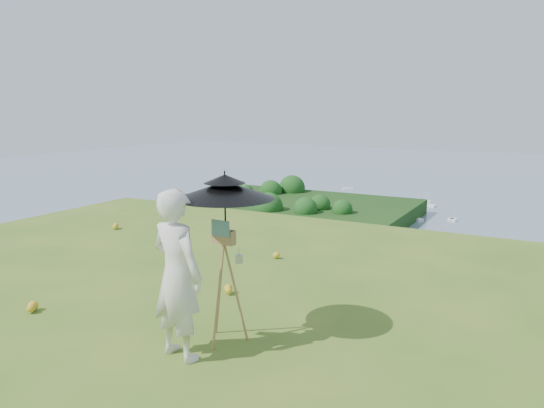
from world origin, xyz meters
The scene contains 11 objects.
ground centered at (0.00, 0.00, 0.00)m, with size 14.00×14.00×0.00m, color #467020.
shoreline_tier centered at (0.00, 75.00, -36.00)m, with size 170.00×28.00×8.00m, color #655B51.
peninsula centered at (-75.00, 155.00, -29.00)m, with size 90.00×60.00×12.00m, color black, non-canonical shape.
slope_trees centered at (0.00, 35.00, -15.00)m, with size 110.00×50.00×6.00m, color #174715, non-canonical shape.
harbor_town centered at (0.00, 75.00, -29.50)m, with size 110.00×22.00×5.00m, color silver, non-canonical shape.
moored_boats centered at (-12.50, 161.00, -33.65)m, with size 140.00×140.00×0.70m, color white, non-canonical shape.
wildflowers centered at (0.00, 0.25, 0.06)m, with size 10.00×10.50×0.12m, color gold, non-canonical shape.
painter centered at (0.89, -0.42, 0.93)m, with size 0.68×0.44×1.86m, color white.
field_easel centered at (1.11, 0.15, 0.72)m, with size 0.55×0.55×1.45m, color #A48444, non-canonical shape.
sun_umbrella centered at (1.11, 0.18, 1.59)m, with size 1.11×1.11×0.80m, color black, non-canonical shape.
painter_cap centered at (0.89, -0.42, 1.80)m, with size 0.18×0.22×0.10m, color #C26D6A, non-canonical shape.
Camera 1 is at (4.36, -4.66, 2.69)m, focal length 35.00 mm.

